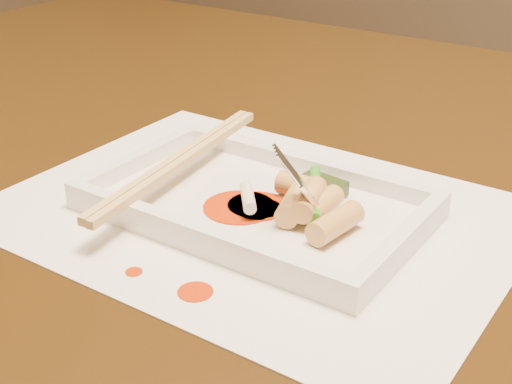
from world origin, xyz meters
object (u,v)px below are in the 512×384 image
Objects in this scene: plate_base at (256,208)px; chopstick_a at (175,160)px; placemat at (256,213)px; table at (274,225)px; fork at (351,127)px.

chopstick_a is at bearing 180.00° from plate_base.
chopstick_a is (-0.08, 0.00, 0.03)m from placemat.
placemat is 0.00m from plate_base.
placemat is 1.54× the size of plate_base.
plate_base is 0.08m from chopstick_a.
plate_base is at bearing -62.28° from table.
placemat is at bearing -165.58° from fork.
chopstick_a is 1.75× the size of fork.
chopstick_a reaches higher than plate_base.
plate_base is 1.86× the size of fork.
placemat is 0.11m from fork.
fork is (0.15, 0.02, 0.06)m from chopstick_a.
table is 10.00× the size of fork.
placemat is at bearing 180.00° from plate_base.
plate_base is 1.06× the size of chopstick_a.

